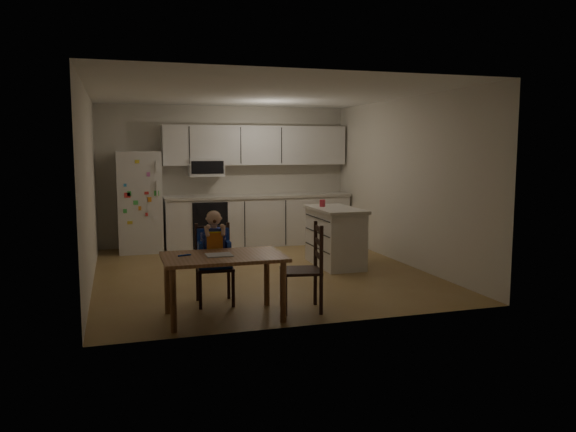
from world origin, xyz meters
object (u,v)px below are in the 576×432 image
(refrigerator, at_px, (139,202))
(chair_booster, at_px, (214,247))
(dining_table, at_px, (223,264))
(red_cup, at_px, (322,203))
(chair_side, at_px, (310,262))
(kitchen_island, at_px, (335,237))

(refrigerator, relative_size, chair_booster, 1.60)
(dining_table, height_order, chair_booster, chair_booster)
(red_cup, bearing_deg, chair_side, -113.59)
(red_cup, relative_size, chair_side, 0.11)
(kitchen_island, relative_size, red_cup, 11.01)
(red_cup, distance_m, dining_table, 3.05)
(chair_side, bearing_deg, chair_booster, -111.24)
(kitchen_island, bearing_deg, dining_table, -134.63)
(red_cup, xyz_separation_m, chair_side, (-1.01, -2.31, -0.39))
(refrigerator, xyz_separation_m, chair_booster, (0.67, -3.56, -0.21))
(kitchen_island, relative_size, chair_booster, 1.11)
(refrigerator, bearing_deg, red_cup, -34.94)
(dining_table, relative_size, chair_side, 1.30)
(kitchen_island, height_order, red_cup, red_cup)
(chair_side, bearing_deg, kitchen_island, 162.04)
(dining_table, height_order, chair_side, chair_side)
(red_cup, height_order, dining_table, red_cup)
(chair_side, bearing_deg, red_cup, 166.89)
(kitchen_island, relative_size, dining_table, 0.95)
(red_cup, distance_m, chair_booster, 2.62)
(kitchen_island, distance_m, dining_table, 2.96)
(chair_booster, relative_size, chair_side, 1.12)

